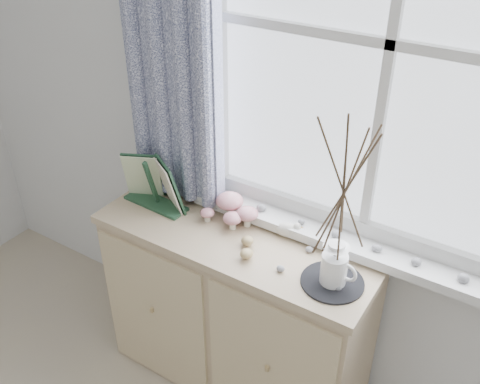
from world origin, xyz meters
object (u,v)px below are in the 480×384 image
at_px(botanical_book, 149,184).
at_px(sideboard, 236,311).
at_px(toadstool_cluster, 233,209).
at_px(twig_pitcher, 344,186).

bearing_deg(botanical_book, sideboard, 6.42).
distance_m(sideboard, toadstool_cluster, 0.50).
distance_m(botanical_book, twig_pitcher, 0.92).
xyz_separation_m(sideboard, botanical_book, (-0.42, -0.03, 0.55)).
bearing_deg(botanical_book, toadstool_cluster, 19.46).
bearing_deg(twig_pitcher, sideboard, -177.17).
relative_size(botanical_book, toadstool_cluster, 1.47).
relative_size(sideboard, twig_pitcher, 1.67).
relative_size(botanical_book, twig_pitcher, 0.48).
bearing_deg(toadstool_cluster, botanical_book, -163.11).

